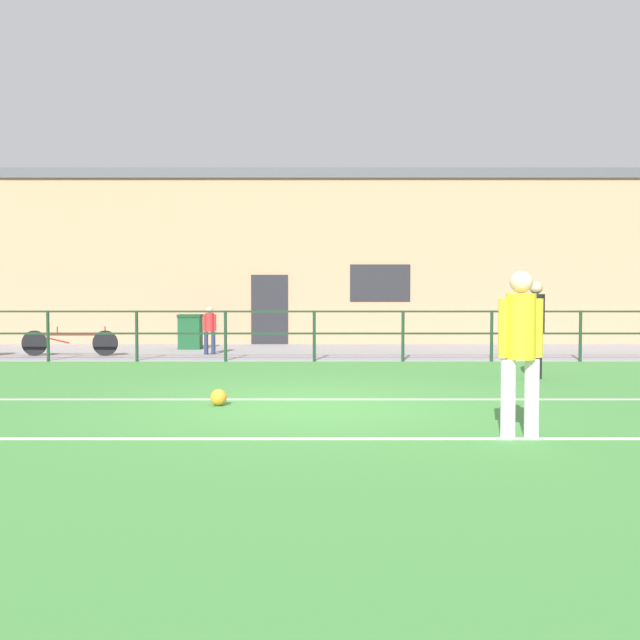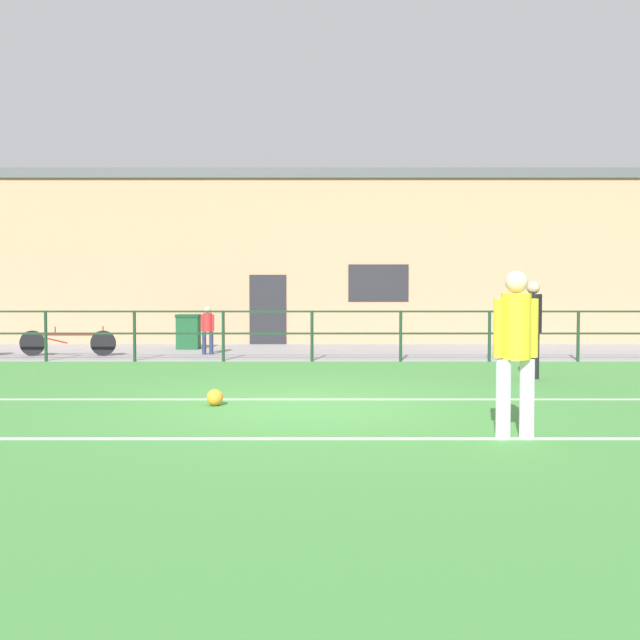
# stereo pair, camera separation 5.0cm
# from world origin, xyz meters

# --- Properties ---
(ground) EXTENTS (60.00, 44.00, 0.04)m
(ground) POSITION_xyz_m (0.00, 0.00, -0.02)
(ground) COLOR #42843D
(field_line_touchline) EXTENTS (36.00, 0.11, 0.00)m
(field_line_touchline) POSITION_xyz_m (0.00, 0.56, 0.00)
(field_line_touchline) COLOR white
(field_line_touchline) RESTS_ON ground
(field_line_hash) EXTENTS (36.00, 0.11, 0.00)m
(field_line_hash) POSITION_xyz_m (0.00, -2.06, 0.00)
(field_line_hash) COLOR white
(field_line_hash) RESTS_ON ground
(pavement_strip) EXTENTS (48.00, 5.00, 0.02)m
(pavement_strip) POSITION_xyz_m (0.00, 8.50, 0.01)
(pavement_strip) COLOR gray
(pavement_strip) RESTS_ON ground
(perimeter_fence) EXTENTS (36.07, 0.07, 1.15)m
(perimeter_fence) POSITION_xyz_m (0.00, 6.00, 0.75)
(perimeter_fence) COLOR #193823
(perimeter_fence) RESTS_ON ground
(clubhouse_facade) EXTENTS (28.00, 2.56, 5.28)m
(clubhouse_facade) POSITION_xyz_m (0.00, 12.20, 2.65)
(clubhouse_facade) COLOR tan
(clubhouse_facade) RESTS_ON ground
(player_goalkeeper) EXTENTS (0.33, 0.41, 1.75)m
(player_goalkeeper) POSITION_xyz_m (3.96, 2.83, 1.00)
(player_goalkeeper) COLOR black
(player_goalkeeper) RESTS_ON ground
(player_striker) EXTENTS (0.48, 0.31, 1.76)m
(player_striker) POSITION_xyz_m (2.23, -2.03, 1.00)
(player_striker) COLOR white
(player_striker) RESTS_ON ground
(soccer_ball_match) EXTENTS (0.23, 0.23, 0.23)m
(soccer_ball_match) POSITION_xyz_m (-1.25, 0.02, 0.11)
(soccer_ball_match) COLOR orange
(soccer_ball_match) RESTS_ON ground
(spectator_child) EXTENTS (0.33, 0.21, 1.19)m
(spectator_child) POSITION_xyz_m (-2.62, 7.58, 0.70)
(spectator_child) COLOR #232D4C
(spectator_child) RESTS_ON pavement_strip
(bicycle_parked_2) EXTENTS (2.34, 0.04, 0.72)m
(bicycle_parked_2) POSITION_xyz_m (-5.96, 7.16, 0.34)
(bicycle_parked_2) COLOR black
(bicycle_parked_2) RESTS_ON pavement_strip
(trash_bin_0) EXTENTS (0.63, 0.53, 0.95)m
(trash_bin_0) POSITION_xyz_m (-3.42, 9.22, 0.50)
(trash_bin_0) COLOR #194C28
(trash_bin_0) RESTS_ON pavement_strip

